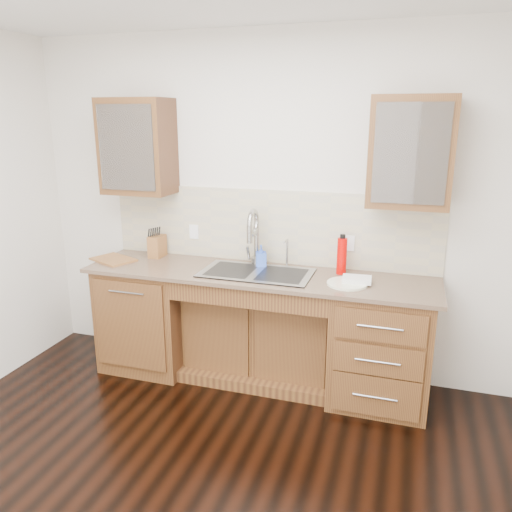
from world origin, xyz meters
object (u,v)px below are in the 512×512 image
(soap_bottle, at_px, (261,256))
(knife_block, at_px, (157,246))
(water_bottle, at_px, (342,256))
(cutting_board, at_px, (113,259))
(plate, at_px, (347,284))

(soap_bottle, relative_size, knife_block, 0.97)
(soap_bottle, relative_size, water_bottle, 0.64)
(knife_block, bearing_deg, cutting_board, -143.84)
(soap_bottle, distance_m, cutting_board, 1.24)
(soap_bottle, xyz_separation_m, cutting_board, (-1.22, -0.19, -0.08))
(soap_bottle, height_order, knife_block, knife_block)
(water_bottle, height_order, plate, water_bottle)
(soap_bottle, height_order, cutting_board, soap_bottle)
(water_bottle, height_order, cutting_board, water_bottle)
(knife_block, bearing_deg, water_bottle, 0.06)
(water_bottle, relative_size, cutting_board, 0.79)
(soap_bottle, relative_size, plate, 0.62)
(soap_bottle, height_order, water_bottle, water_bottle)
(water_bottle, relative_size, knife_block, 1.51)
(cutting_board, bearing_deg, plate, -1.22)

